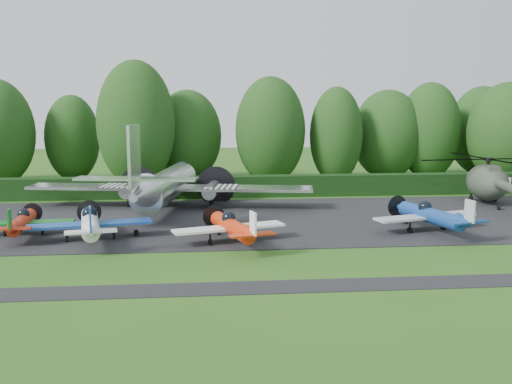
{
  "coord_description": "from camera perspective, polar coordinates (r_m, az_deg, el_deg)",
  "views": [
    {
      "loc": [
        -1.58,
        -32.52,
        8.96
      ],
      "look_at": [
        2.14,
        8.01,
        2.5
      ],
      "focal_mm": 40.0,
      "sensor_mm": 36.0,
      "label": 1
    }
  ],
  "objects": [
    {
      "name": "ground",
      "position": [
        33.77,
        -2.38,
        -6.38
      ],
      "size": [
        160.0,
        160.0,
        0.0
      ],
      "primitive_type": "plane",
      "color": "#285818",
      "rests_on": "ground"
    },
    {
      "name": "apron",
      "position": [
        43.48,
        -3.05,
        -2.88
      ],
      "size": [
        70.0,
        18.0,
        0.01
      ],
      "primitive_type": "cube",
      "color": "black",
      "rests_on": "ground"
    },
    {
      "name": "taxiway_verge",
      "position": [
        28.04,
        -1.76,
        -9.62
      ],
      "size": [
        70.0,
        2.0,
        0.0
      ],
      "primitive_type": "cube",
      "color": "black",
      "rests_on": "ground"
    },
    {
      "name": "hedgerow",
      "position": [
        54.29,
        -3.5,
        -0.5
      ],
      "size": [
        90.0,
        1.6,
        2.0
      ],
      "primitive_type": "cube",
      "color": "black",
      "rests_on": "ground"
    },
    {
      "name": "transport_plane",
      "position": [
        47.38,
        -8.97,
        0.66
      ],
      "size": [
        24.19,
        18.55,
        7.75
      ],
      "rotation": [
        0.0,
        0.0,
        0.16
      ],
      "color": "silver",
      "rests_on": "ground"
    },
    {
      "name": "light_plane_red",
      "position": [
        41.14,
        -22.34,
        -2.76
      ],
      "size": [
        6.55,
        6.89,
        2.52
      ],
      "rotation": [
        0.0,
        0.0,
        -0.08
      ],
      "color": "#B12210",
      "rests_on": "ground"
    },
    {
      "name": "light_plane_white",
      "position": [
        38.19,
        -16.25,
        -2.97
      ],
      "size": [
        7.91,
        8.31,
        3.04
      ],
      "rotation": [
        0.0,
        0.0,
        -0.2
      ],
      "color": "white",
      "rests_on": "ground"
    },
    {
      "name": "light_plane_orange",
      "position": [
        36.06,
        -2.42,
        -3.47
      ],
      "size": [
        7.29,
        7.67,
        2.8
      ],
      "rotation": [
        0.0,
        0.0,
        -0.3
      ],
      "color": "red",
      "rests_on": "ground"
    },
    {
      "name": "light_plane_blue",
      "position": [
        41.06,
        17.05,
        -2.24
      ],
      "size": [
        7.68,
        8.08,
        2.95
      ],
      "rotation": [
        0.0,
        0.0,
        -0.28
      ],
      "color": "navy",
      "rests_on": "ground"
    },
    {
      "name": "helicopter",
      "position": [
        54.42,
        22.17,
        1.2
      ],
      "size": [
        12.66,
        14.83,
        4.08
      ],
      "rotation": [
        0.0,
        0.0,
        0.17
      ],
      "color": "#323C2E",
      "rests_on": "ground"
    },
    {
      "name": "sign_board",
      "position": [
        60.33,
        22.77,
        0.85
      ],
      "size": [
        2.96,
        0.11,
        1.67
      ],
      "rotation": [
        0.0,
        0.0,
        0.23
      ],
      "color": "#3F3326",
      "rests_on": "ground"
    },
    {
      "name": "tree_0",
      "position": [
        68.38,
        13.0,
        5.61
      ],
      "size": [
        8.2,
        8.2,
        10.35
      ],
      "color": "black",
      "rests_on": "ground"
    },
    {
      "name": "tree_4",
      "position": [
        62.27,
        1.45,
        6.14
      ],
      "size": [
        7.62,
        7.62,
        11.69
      ],
      "color": "black",
      "rests_on": "ground"
    },
    {
      "name": "tree_5",
      "position": [
        68.87,
        23.81,
        5.42
      ],
      "size": [
        8.57,
        8.57,
        11.12
      ],
      "color": "black",
      "rests_on": "ground"
    },
    {
      "name": "tree_6",
      "position": [
        69.42,
        16.94,
        5.85
      ],
      "size": [
        7.13,
        7.13,
        11.21
      ],
      "color": "black",
      "rests_on": "ground"
    },
    {
      "name": "tree_7",
      "position": [
        63.7,
        8.01,
        5.64
      ],
      "size": [
        5.82,
        5.82,
        10.63
      ],
      "color": "black",
      "rests_on": "ground"
    },
    {
      "name": "tree_8",
      "position": [
        60.81,
        -11.91,
        6.62
      ],
      "size": [
        8.08,
        8.08,
        13.25
      ],
      "color": "black",
      "rests_on": "ground"
    },
    {
      "name": "tree_9",
      "position": [
        65.21,
        -6.87,
        5.61
      ],
      "size": [
        7.67,
        7.67,
        10.33
      ],
      "color": "black",
      "rests_on": "ground"
    },
    {
      "name": "tree_10",
      "position": [
        68.15,
        -17.89,
        5.14
      ],
      "size": [
        6.09,
        6.09,
        9.75
      ],
      "color": "black",
      "rests_on": "ground"
    },
    {
      "name": "tree_12",
      "position": [
        75.92,
        21.61,
        5.73
      ],
      "size": [
        7.88,
        7.88,
        10.88
      ],
      "color": "black",
      "rests_on": "ground"
    }
  ]
}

